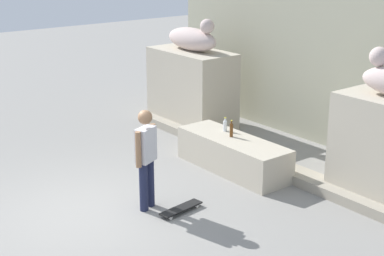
# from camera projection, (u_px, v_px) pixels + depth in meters

# --- Properties ---
(ground_plane) EXTENTS (40.00, 40.00, 0.00)m
(ground_plane) POSITION_uv_depth(u_px,v_px,m) (83.00, 216.00, 9.15)
(ground_plane) COLOR gray
(facade_wall) EXTENTS (9.18, 0.60, 5.87)m
(facade_wall) POSITION_uv_depth(u_px,v_px,m) (337.00, 5.00, 11.75)
(facade_wall) COLOR #A8A78E
(facade_wall) RESTS_ON ground_plane
(pedestal_left) EXTENTS (2.15, 1.11, 1.78)m
(pedestal_left) POSITION_uv_depth(u_px,v_px,m) (192.00, 88.00, 13.51)
(pedestal_left) COLOR #B7AD99
(pedestal_left) RESTS_ON ground_plane
(statue_reclining_left) EXTENTS (1.60, 0.57, 0.78)m
(statue_reclining_left) POSITION_uv_depth(u_px,v_px,m) (193.00, 38.00, 13.12)
(statue_reclining_left) COLOR beige
(statue_reclining_left) RESTS_ON pedestal_left
(ledge_block) EXTENTS (2.42, 0.81, 0.64)m
(ledge_block) POSITION_uv_depth(u_px,v_px,m) (233.00, 154.00, 10.93)
(ledge_block) COLOR #B7AD99
(ledge_block) RESTS_ON ground_plane
(skater) EXTENTS (0.33, 0.50, 1.67)m
(skater) POSITION_uv_depth(u_px,v_px,m) (146.00, 155.00, 9.16)
(skater) COLOR #1E233F
(skater) RESTS_ON ground_plane
(skateboard) EXTENTS (0.30, 0.82, 0.08)m
(skateboard) POSITION_uv_depth(u_px,v_px,m) (181.00, 208.00, 9.27)
(skateboard) COLOR black
(skateboard) RESTS_ON ground_plane
(bottle_clear) EXTENTS (0.08, 0.08, 0.27)m
(bottle_clear) POSITION_uv_depth(u_px,v_px,m) (225.00, 126.00, 11.21)
(bottle_clear) COLOR silver
(bottle_clear) RESTS_ON ledge_block
(bottle_brown) EXTENTS (0.07, 0.07, 0.33)m
(bottle_brown) POSITION_uv_depth(u_px,v_px,m) (231.00, 130.00, 10.87)
(bottle_brown) COLOR #593314
(bottle_brown) RESTS_ON ledge_block
(stair_step) EXTENTS (7.68, 0.50, 0.18)m
(stair_step) POSITION_uv_depth(u_px,v_px,m) (255.00, 158.00, 11.35)
(stair_step) COLOR gray
(stair_step) RESTS_ON ground_plane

